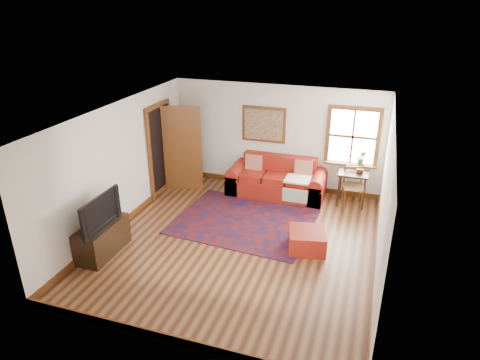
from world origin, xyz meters
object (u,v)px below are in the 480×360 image
(red_leather_sofa, at_px, (277,182))
(side_table, at_px, (353,178))
(ladder_back_chair, at_px, (353,184))
(media_cabinet, at_px, (102,239))
(red_ottoman, at_px, (307,240))

(red_leather_sofa, bearing_deg, side_table, -0.38)
(side_table, bearing_deg, ladder_back_chair, 14.21)
(media_cabinet, bearing_deg, ladder_back_chair, 39.86)
(red_ottoman, height_order, side_table, side_table)
(side_table, relative_size, ladder_back_chair, 0.82)
(side_table, distance_m, ladder_back_chair, 0.14)
(red_leather_sofa, distance_m, ladder_back_chair, 1.74)
(red_leather_sofa, bearing_deg, red_ottoman, -62.96)
(media_cabinet, bearing_deg, side_table, 39.93)
(side_table, height_order, ladder_back_chair, ladder_back_chair)
(red_ottoman, relative_size, side_table, 0.86)
(side_table, bearing_deg, media_cabinet, -140.07)
(red_ottoman, distance_m, media_cabinet, 3.74)
(red_ottoman, xyz_separation_m, side_table, (0.61, 2.16, 0.45))
(red_leather_sofa, xyz_separation_m, ladder_back_chair, (1.73, -0.01, 0.22))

